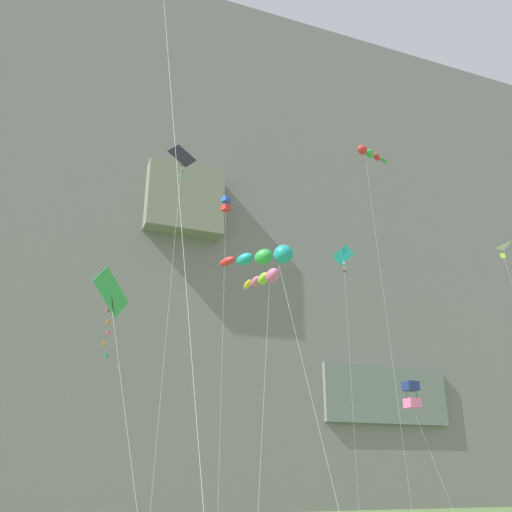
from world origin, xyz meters
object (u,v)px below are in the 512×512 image
kite_box_mid_left (226,205)px  kite_box_upper_left (411,395)px  kite_windsock_near_cliff (265,257)px  kite_windsock_low_center (264,279)px  kite_diamond_high_left (344,260)px  kite_diamond_low_left (182,162)px  kite_diamond_upper_mid (111,296)px  kite_windsock_far_right (369,154)px  kite_delta_high_right (498,259)px

kite_box_mid_left → kite_box_upper_left: kite_box_mid_left is taller
kite_box_upper_left → kite_windsock_near_cliff: kite_windsock_near_cliff is taller
kite_windsock_low_center → kite_windsock_near_cliff: bearing=-111.5°
kite_windsock_low_center → kite_box_mid_left: (0.18, 9.45, 9.92)m
kite_windsock_low_center → kite_diamond_high_left: size_ratio=0.64×
kite_diamond_low_left → kite_box_upper_left: size_ratio=2.55×
kite_diamond_high_left → kite_windsock_near_cliff: 31.00m
kite_box_mid_left → kite_diamond_upper_mid: kite_box_mid_left is taller
kite_box_mid_left → kite_windsock_near_cliff: size_ratio=1.78×
kite_diamond_upper_mid → kite_windsock_near_cliff: bearing=-5.0°
kite_box_mid_left → kite_windsock_far_right: bearing=-16.7°
kite_diamond_low_left → kite_delta_high_right: size_ratio=1.30×
kite_windsock_low_center → kite_diamond_low_left: (-5.34, 3.43, 9.79)m
kite_windsock_far_right → kite_box_upper_left: size_ratio=3.02×
kite_box_upper_left → kite_windsock_near_cliff: size_ratio=0.72×
kite_diamond_upper_mid → kite_diamond_high_left: bearing=40.7°
kite_windsock_far_right → kite_box_upper_left: bearing=-10.8°
kite_box_upper_left → kite_box_mid_left: bearing=164.0°
kite_diamond_upper_mid → kite_delta_high_right: bearing=13.3°
kite_windsock_far_right → kite_diamond_low_left: bearing=-173.3°
kite_windsock_low_center → kite_diamond_upper_mid: (-10.66, -7.15, -4.48)m
kite_box_upper_left → kite_windsock_low_center: bearing=-160.5°
kite_delta_high_right → kite_windsock_low_center: bearing=-178.8°
kite_box_mid_left → kite_windsock_low_center: bearing=-91.1°
kite_windsock_low_center → kite_box_mid_left: bearing=88.9°
kite_delta_high_right → kite_diamond_high_left: bearing=113.1°
kite_diamond_low_left → kite_diamond_high_left: bearing=29.6°
kite_windsock_low_center → kite_diamond_low_left: kite_diamond_low_left is taller
kite_diamond_high_left → kite_box_upper_left: bearing=-91.6°
kite_box_mid_left → kite_diamond_upper_mid: size_ratio=2.05×
kite_diamond_low_left → kite_delta_high_right: bearing=-6.4°
kite_windsock_low_center → kite_windsock_far_right: bearing=23.3°
kite_diamond_low_left → kite_diamond_high_left: (20.43, 11.60, -1.03)m
kite_delta_high_right → kite_windsock_near_cliff: 26.49m
kite_delta_high_right → kite_diamond_low_left: bearing=173.6°
kite_delta_high_right → kite_box_upper_left: size_ratio=1.96×
kite_windsock_far_right → kite_diamond_upper_mid: size_ratio=2.49×
kite_delta_high_right → kite_box_upper_left: (-6.51, 4.82, -10.88)m
kite_diamond_upper_mid → kite_box_mid_left: bearing=56.8°
kite_diamond_low_left → kite_delta_high_right: kite_diamond_low_left is taller
kite_diamond_low_left → kite_diamond_upper_mid: 18.54m
kite_box_mid_left → kite_box_upper_left: bearing=-16.0°
kite_box_mid_left → kite_box_upper_left: 22.28m
kite_delta_high_right → kite_windsock_near_cliff: (-24.40, -8.24, -6.20)m
kite_diamond_high_left → kite_windsock_far_right: 11.98m
kite_windsock_low_center → kite_windsock_near_cliff: kite_windsock_low_center is taller
kite_diamond_low_left → kite_diamond_upper_mid: (-5.33, -10.57, -14.27)m
kite_diamond_high_left → kite_diamond_upper_mid: size_ratio=2.02×
kite_diamond_upper_mid → kite_box_upper_left: (25.48, 12.39, -1.87)m
kite_windsock_low_center → kite_box_upper_left: bearing=19.5°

